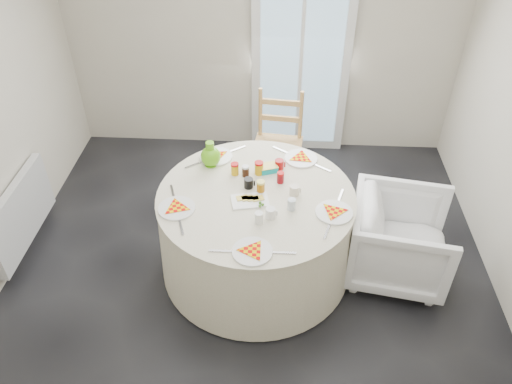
# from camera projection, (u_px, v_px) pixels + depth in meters

# --- Properties ---
(floor) EXTENTS (4.00, 4.00, 0.00)m
(floor) POSITION_uv_depth(u_px,v_px,m) (250.00, 272.00, 4.20)
(floor) COLOR black
(floor) RESTS_ON ground
(wall_back) EXTENTS (4.00, 0.02, 2.60)m
(wall_back) POSITION_uv_depth(u_px,v_px,m) (262.00, 32.00, 4.94)
(wall_back) COLOR #BCB5A3
(wall_back) RESTS_ON floor
(glass_door) EXTENTS (1.00, 0.08, 2.10)m
(glass_door) POSITION_uv_depth(u_px,v_px,m) (301.00, 59.00, 5.04)
(glass_door) COLOR silver
(glass_door) RESTS_ON floor
(radiator) EXTENTS (0.07, 1.00, 0.55)m
(radiator) POSITION_uv_depth(u_px,v_px,m) (22.00, 213.00, 4.20)
(radiator) COLOR silver
(radiator) RESTS_ON floor
(table) EXTENTS (1.56, 1.56, 0.79)m
(table) POSITION_uv_depth(u_px,v_px,m) (256.00, 233.00, 4.02)
(table) COLOR beige
(table) RESTS_ON floor
(wooden_chair) EXTENTS (0.50, 0.48, 1.02)m
(wooden_chair) POSITION_uv_depth(u_px,v_px,m) (277.00, 149.00, 4.80)
(wooden_chair) COLOR tan
(wooden_chair) RESTS_ON floor
(armchair) EXTENTS (0.83, 0.87, 0.78)m
(armchair) POSITION_uv_depth(u_px,v_px,m) (401.00, 237.00, 3.97)
(armchair) COLOR white
(armchair) RESTS_ON floor
(place_settings) EXTENTS (1.97, 1.97, 0.03)m
(place_settings) POSITION_uv_depth(u_px,v_px,m) (256.00, 195.00, 3.78)
(place_settings) COLOR white
(place_settings) RESTS_ON table
(jar_cluster) EXTENTS (0.46, 0.31, 0.12)m
(jar_cluster) POSITION_uv_depth(u_px,v_px,m) (256.00, 173.00, 3.91)
(jar_cluster) COLOR #AD380F
(jar_cluster) RESTS_ON table
(butter_tub) EXTENTS (0.17, 0.14, 0.06)m
(butter_tub) POSITION_uv_depth(u_px,v_px,m) (268.00, 170.00, 4.01)
(butter_tub) COLOR #0AA3AC
(butter_tub) RESTS_ON table
(green_pitcher) EXTENTS (0.18, 0.18, 0.21)m
(green_pitcher) POSITION_uv_depth(u_px,v_px,m) (211.00, 155.00, 4.02)
(green_pitcher) COLOR #5DB815
(green_pitcher) RESTS_ON table
(cheese_platter) EXTENTS (0.30, 0.23, 0.04)m
(cheese_platter) POSITION_uv_depth(u_px,v_px,m) (250.00, 201.00, 3.72)
(cheese_platter) COLOR white
(cheese_platter) RESTS_ON table
(mugs_glasses) EXTENTS (0.69, 0.69, 0.10)m
(mugs_glasses) POSITION_uv_depth(u_px,v_px,m) (271.00, 194.00, 3.73)
(mugs_glasses) COLOR #AEA6A6
(mugs_glasses) RESTS_ON table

